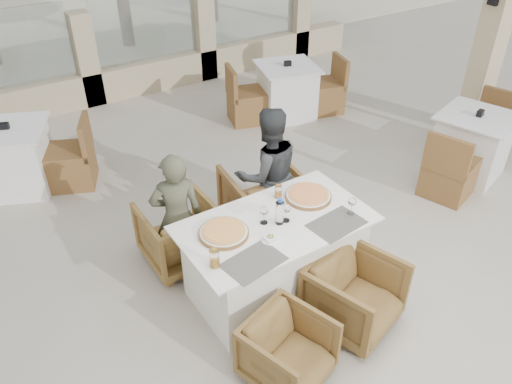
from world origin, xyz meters
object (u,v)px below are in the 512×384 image
wine_glass_corner (352,205)px  diner_left (177,217)px  beer_glass_right (278,191)px  armchair_near_right (354,295)px  water_bottle (280,211)px  bg_table_b (287,91)px  pizza_right (308,195)px  diner_right (268,174)px  armchair_far_right (262,198)px  bg_table_a (15,159)px  wine_glass_near (286,212)px  beer_glass_left (215,258)px  armchair_far_left (180,233)px  pizza_left (224,232)px  bg_table_c (471,145)px  olive_dish (270,238)px  dining_table (275,257)px  armchair_near_left (288,351)px  wine_glass_centre (264,214)px

wine_glass_corner → diner_left: bearing=141.4°
beer_glass_right → armchair_near_right: beer_glass_right is taller
water_bottle → bg_table_b: water_bottle is taller
pizza_right → diner_left: (-1.02, 0.56, -0.17)m
wine_glass_corner → bg_table_b: wine_glass_corner is taller
pizza_right → diner_right: size_ratio=0.30×
pizza_right → armchair_far_right: (0.00, 0.74, -0.46)m
diner_right → bg_table_a: diner_right is taller
armchair_far_right → armchair_near_right: size_ratio=1.08×
water_bottle → bg_table_b: (2.19, 2.90, -0.51)m
wine_glass_near → beer_glass_left: size_ratio=1.23×
armchair_far_right → beer_glass_left: bearing=49.7°
wine_glass_corner → bg_table_a: wine_glass_corner is taller
wine_glass_near → armchair_far_left: (-0.60, 0.86, -0.55)m
pizza_left → bg_table_c: pizza_left is taller
olive_dish → diner_left: size_ratio=0.09×
water_bottle → bg_table_c: bearing=7.0°
beer_glass_right → armchair_far_right: size_ratio=0.17×
dining_table → diner_right: (0.43, 0.75, 0.31)m
armchair_near_right → diner_left: size_ratio=0.54×
olive_dish → diner_left: bearing=116.0°
olive_dish → armchair_far_right: size_ratio=0.15×
dining_table → olive_dish: olive_dish is taller
pizza_left → armchair_far_left: bearing=95.8°
armchair_near_left → bg_table_a: bg_table_a is taller
diner_left → bg_table_a: size_ratio=0.77×
armchair_far_left → armchair_near_left: (0.09, -1.62, -0.05)m
wine_glass_corner → armchair_far_right: (-0.16, 1.12, -0.53)m
wine_glass_near → armchair_near_left: bearing=-123.8°
water_bottle → armchair_far_right: (0.42, 0.89, -0.56)m
armchair_near_right → bg_table_a: bg_table_a is taller
wine_glass_near → olive_dish: size_ratio=1.67×
armchair_near_left → diner_left: 1.53m
bg_table_a → diner_right: bearing=-24.9°
wine_glass_corner → armchair_near_right: size_ratio=0.27×
wine_glass_centre → bg_table_a: bearing=116.4°
wine_glass_near → water_bottle: bearing=174.8°
wine_glass_corner → armchair_far_left: (-1.11, 1.08, -0.55)m
pizza_right → wine_glass_corner: (0.16, -0.38, 0.07)m
dining_table → diner_left: 0.93m
armchair_near_left → armchair_near_right: size_ratio=0.86×
beer_glass_left → dining_table: bearing=15.3°
dining_table → armchair_near_left: (-0.43, -0.79, -0.12)m
pizza_left → wine_glass_near: size_ratio=2.19×
pizza_left → armchair_far_right: pizza_left is taller
beer_glass_right → wine_glass_near: bearing=-113.8°
dining_table → water_bottle: water_bottle is taller
dining_table → armchair_far_right: dining_table is taller
water_bottle → dining_table: bearing=132.0°
pizza_right → wine_glass_centre: 0.54m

